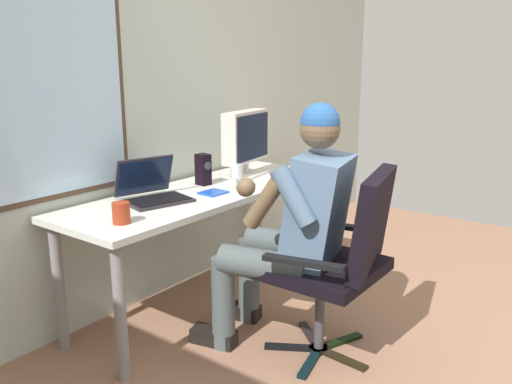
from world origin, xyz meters
The scene contains 10 objects.
wall_rear centered at (-0.04, 2.04, 1.34)m, with size 5.83×0.08×2.69m.
desk centered at (0.19, 1.67, 0.63)m, with size 1.83×0.61×0.71m.
office_chair centered at (0.13, 0.72, 0.56)m, with size 0.70×0.62×0.96m.
person_seated centered at (0.08, 0.99, 0.67)m, with size 0.61×0.83×1.27m.
crt_monitor centered at (0.66, 1.72, 0.96)m, with size 0.45×0.24×0.42m.
laptop centered at (-0.14, 1.75, 0.77)m, with size 0.40×0.39×0.23m.
wine_glass centered at (0.33, 1.54, 0.81)m, with size 0.07×0.07×0.15m.
desk_speaker centered at (0.29, 1.77, 0.81)m, with size 0.08×0.10×0.19m.
cd_case centered at (0.16, 1.58, 0.72)m, with size 0.15×0.13×0.01m.
coffee_mug centered at (-0.52, 1.55, 0.76)m, with size 0.08×0.08×0.10m.
Camera 1 is at (-2.04, -0.37, 1.46)m, focal length 37.07 mm.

